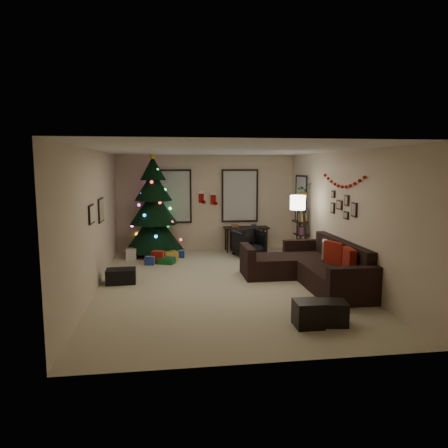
{
  "coord_description": "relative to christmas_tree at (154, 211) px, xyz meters",
  "views": [
    {
      "loc": [
        -1.11,
        -8.17,
        2.38
      ],
      "look_at": [
        0.1,
        0.6,
        1.15
      ],
      "focal_mm": 33.3,
      "sensor_mm": 36.0,
      "label": 1
    }
  ],
  "objects": [
    {
      "name": "pillow_red_a",
      "position": [
        3.67,
        -4.09,
        -0.55
      ],
      "size": [
        0.2,
        0.5,
        0.49
      ],
      "primitive_type": "cube",
      "rotation": [
        0.0,
        0.0,
        -0.16
      ],
      "color": "maroon",
      "rests_on": "sofa"
    },
    {
      "name": "art_map",
      "position": [
        -1.02,
        -2.31,
        0.28
      ],
      "size": [
        0.04,
        0.6,
        0.5
      ],
      "color": "black",
      "rests_on": "wall_left"
    },
    {
      "name": "floor_lamp",
      "position": [
        3.41,
        -1.77,
        0.23
      ],
      "size": [
        0.36,
        0.36,
        1.7
      ],
      "rotation": [
        0.0,
        0.0,
        0.43
      ],
      "color": "black",
      "rests_on": "floor"
    },
    {
      "name": "christmas_tree",
      "position": [
        0.0,
        0.0,
        0.0
      ],
      "size": [
        1.55,
        1.55,
        2.88
      ],
      "rotation": [
        0.0,
        0.0,
        0.21
      ],
      "color": "black",
      "rests_on": "floor"
    },
    {
      "name": "wall_back",
      "position": [
        1.46,
        0.46,
        0.16
      ],
      "size": [
        5.0,
        0.0,
        5.0
      ],
      "primitive_type": "plane",
      "rotation": [
        1.57,
        0.0,
        0.0
      ],
      "color": "beige",
      "rests_on": "floor"
    },
    {
      "name": "wall_left",
      "position": [
        -1.04,
        -3.04,
        0.16
      ],
      "size": [
        0.0,
        7.0,
        7.0
      ],
      "primitive_type": "plane",
      "rotation": [
        1.57,
        0.0,
        1.57
      ],
      "color": "beige",
      "rests_on": "floor"
    },
    {
      "name": "art_abstract",
      "position": [
        -1.02,
        -3.43,
        0.32
      ],
      "size": [
        0.04,
        0.45,
        0.35
      ],
      "color": "black",
      "rests_on": "wall_left"
    },
    {
      "name": "presents",
      "position": [
        0.13,
        -0.78,
        -1.08
      ],
      "size": [
        1.5,
        1.01,
        0.3
      ],
      "rotation": [
        0.0,
        0.0,
        0.14
      ],
      "color": "navy",
      "rests_on": "floor"
    },
    {
      "name": "desk",
      "position": [
        2.55,
        0.18,
        -0.59
      ],
      "size": [
        1.27,
        0.45,
        0.68
      ],
      "color": "black",
      "rests_on": "floor"
    },
    {
      "name": "ceiling",
      "position": [
        1.46,
        -3.04,
        1.51
      ],
      "size": [
        7.0,
        7.0,
        0.0
      ],
      "primitive_type": "plane",
      "rotation": [
        3.14,
        0.0,
        0.0
      ],
      "color": "white",
      "rests_on": "floor"
    },
    {
      "name": "stocking_left",
      "position": [
        1.32,
        0.45,
        0.34
      ],
      "size": [
        0.2,
        0.05,
        0.36
      ],
      "color": "#990F0C",
      "rests_on": "wall_back"
    },
    {
      "name": "bookshelf",
      "position": [
        3.76,
        -1.07,
        -0.44
      ],
      "size": [
        0.3,
        0.46,
        1.55
      ],
      "color": "black",
      "rests_on": "floor"
    },
    {
      "name": "gallery",
      "position": [
        3.94,
        -3.11,
        0.38
      ],
      "size": [
        0.03,
        1.25,
        0.54
      ],
      "color": "black",
      "rests_on": "wall_right"
    },
    {
      "name": "window_right_wall",
      "position": [
        3.93,
        -0.49,
        0.31
      ],
      "size": [
        0.06,
        0.9,
        1.3
      ],
      "color": "#728CB2",
      "rests_on": "wall_right"
    },
    {
      "name": "pillow_red_b",
      "position": [
        3.67,
        -3.42,
        -0.55
      ],
      "size": [
        0.31,
        0.5,
        0.48
      ],
      "primitive_type": "cube",
      "rotation": [
        0.0,
        0.0,
        0.41
      ],
      "color": "maroon",
      "rests_on": "sofa"
    },
    {
      "name": "window_back_right",
      "position": [
        2.41,
        0.43,
        0.36
      ],
      "size": [
        1.05,
        0.06,
        1.5
      ],
      "color": "#728CB2",
      "rests_on": "wall_back"
    },
    {
      "name": "pillow_cream",
      "position": [
        3.67,
        -2.88,
        -0.56
      ],
      "size": [
        0.25,
        0.39,
        0.38
      ],
      "primitive_type": "cube",
      "rotation": [
        0.0,
        0.0,
        -0.39
      ],
      "color": "beige",
      "rests_on": "sofa"
    },
    {
      "name": "potted_plant",
      "position": [
        3.76,
        -1.16,
        0.64
      ],
      "size": [
        0.55,
        0.5,
        0.53
      ],
      "primitive_type": "imported",
      "rotation": [
        0.0,
        0.0,
        0.19
      ],
      "color": "#4C4C4C",
      "rests_on": "bookshelf"
    },
    {
      "name": "stocking_right",
      "position": [
        1.65,
        0.38,
        0.31
      ],
      "size": [
        0.2,
        0.05,
        0.36
      ],
      "color": "#990F0C",
      "rests_on": "wall_back"
    },
    {
      "name": "storage_bin",
      "position": [
        -0.61,
        -2.71,
        -1.04
      ],
      "size": [
        0.61,
        0.42,
        0.3
      ],
      "primitive_type": "cube",
      "rotation": [
        0.0,
        0.0,
        0.04
      ],
      "color": "black",
      "rests_on": "floor"
    },
    {
      "name": "wall_right",
      "position": [
        3.96,
        -3.04,
        0.16
      ],
      "size": [
        0.0,
        7.0,
        7.0
      ],
      "primitive_type": "plane",
      "rotation": [
        1.57,
        0.0,
        -1.57
      ],
      "color": "beige",
      "rests_on": "floor"
    },
    {
      "name": "ottoman_far",
      "position": [
        2.83,
        -5.44,
        -1.01
      ],
      "size": [
        0.44,
        0.44,
        0.36
      ],
      "primitive_type": "cube",
      "rotation": [
        0.0,
        0.0,
        -0.17
      ],
      "color": "black",
      "rests_on": "floor"
    },
    {
      "name": "window_back_left",
      "position": [
        0.51,
        0.43,
        0.36
      ],
      "size": [
        1.05,
        0.06,
        1.5
      ],
      "color": "#728CB2",
      "rests_on": "wall_back"
    },
    {
      "name": "sofa",
      "position": [
        3.29,
        -3.16,
        -0.9
      ],
      "size": [
        1.99,
        2.88,
        0.89
      ],
      "color": "black",
      "rests_on": "floor"
    },
    {
      "name": "floor",
      "position": [
        1.46,
        -3.04,
        -1.19
      ],
      "size": [
        7.0,
        7.0,
        0.0
      ],
      "primitive_type": "plane",
      "color": "#C3B793",
      "rests_on": "ground"
    },
    {
      "name": "desk_chair",
      "position": [
        2.49,
        -0.47,
        -0.84
      ],
      "size": [
        0.83,
        0.8,
        0.7
      ],
      "primitive_type": "imported",
      "rotation": [
        0.0,
        0.0,
        0.27
      ],
      "color": "black",
      "rests_on": "floor"
    },
    {
      "name": "garland",
      "position": [
        3.91,
        -3.11,
        0.89
      ],
      "size": [
        0.08,
        1.9,
        0.3
      ],
      "primitive_type": null,
      "color": "#A5140C",
      "rests_on": "wall_right"
    },
    {
      "name": "ottoman_near",
      "position": [
        2.42,
        -5.47,
        -1.0
      ],
      "size": [
        0.42,
        0.42,
        0.39
      ],
      "primitive_type": "cube",
      "rotation": [
        0.0,
        0.0,
        -0.02
      ],
      "color": "black",
      "rests_on": "floor"
    },
    {
      "name": "wall_front",
      "position": [
        1.46,
        -6.54,
        0.16
      ],
      "size": [
        5.0,
        0.0,
        5.0
      ],
      "primitive_type": "plane",
      "rotation": [
        -1.57,
        0.0,
        0.0
      ],
      "color": "beige",
      "rests_on": "floor"
    }
  ]
}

